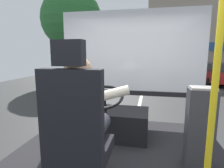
{
  "coord_description": "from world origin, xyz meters",
  "views": [
    {
      "loc": [
        0.35,
        -1.67,
        1.83
      ],
      "look_at": [
        -0.17,
        0.81,
        1.41
      ],
      "focal_mm": 29.7,
      "sensor_mm": 36.0,
      "label": 1
    }
  ],
  "objects_px": {
    "handrail_pole": "(215,85)",
    "driver_seat": "(77,136)",
    "bus_driver": "(82,113)",
    "parked_car_red": "(219,73)",
    "fare_box": "(200,129)",
    "steering_console": "(110,122)"
  },
  "relations": [
    {
      "from": "handrail_pole",
      "to": "driver_seat",
      "type": "bearing_deg",
      "value": 178.85
    },
    {
      "from": "bus_driver",
      "to": "driver_seat",
      "type": "bearing_deg",
      "value": -90.0
    },
    {
      "from": "bus_driver",
      "to": "parked_car_red",
      "type": "bearing_deg",
      "value": 66.97
    },
    {
      "from": "bus_driver",
      "to": "parked_car_red",
      "type": "distance_m",
      "value": 11.86
    },
    {
      "from": "handrail_pole",
      "to": "fare_box",
      "type": "bearing_deg",
      "value": 80.91
    },
    {
      "from": "bus_driver",
      "to": "handrail_pole",
      "type": "xyz_separation_m",
      "value": [
        0.97,
        -0.13,
        0.29
      ]
    },
    {
      "from": "handrail_pole",
      "to": "bus_driver",
      "type": "bearing_deg",
      "value": 172.28
    },
    {
      "from": "parked_car_red",
      "to": "fare_box",
      "type": "bearing_deg",
      "value": -108.94
    },
    {
      "from": "driver_seat",
      "to": "steering_console",
      "type": "relative_size",
      "value": 1.19
    },
    {
      "from": "fare_box",
      "to": "driver_seat",
      "type": "bearing_deg",
      "value": -148.46
    },
    {
      "from": "handrail_pole",
      "to": "fare_box",
      "type": "relative_size",
      "value": 2.3
    },
    {
      "from": "driver_seat",
      "to": "parked_car_red",
      "type": "height_order",
      "value": "driver_seat"
    },
    {
      "from": "driver_seat",
      "to": "fare_box",
      "type": "distance_m",
      "value": 1.27
    },
    {
      "from": "driver_seat",
      "to": "parked_car_red",
      "type": "relative_size",
      "value": 0.31
    },
    {
      "from": "bus_driver",
      "to": "steering_console",
      "type": "height_order",
      "value": "bus_driver"
    },
    {
      "from": "bus_driver",
      "to": "steering_console",
      "type": "bearing_deg",
      "value": 90.0
    },
    {
      "from": "handrail_pole",
      "to": "steering_console",
      "type": "bearing_deg",
      "value": 128.28
    },
    {
      "from": "steering_console",
      "to": "parked_car_red",
      "type": "relative_size",
      "value": 0.26
    },
    {
      "from": "handrail_pole",
      "to": "parked_car_red",
      "type": "relative_size",
      "value": 0.48
    },
    {
      "from": "driver_seat",
      "to": "fare_box",
      "type": "xyz_separation_m",
      "value": [
        1.08,
        0.66,
        -0.12
      ]
    },
    {
      "from": "steering_console",
      "to": "parked_car_red",
      "type": "bearing_deg",
      "value": 64.7
    },
    {
      "from": "driver_seat",
      "to": "bus_driver",
      "type": "height_order",
      "value": "driver_seat"
    }
  ]
}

